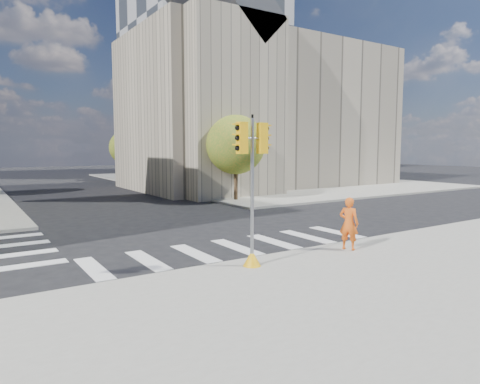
% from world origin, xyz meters
% --- Properties ---
extents(ground, '(160.00, 160.00, 0.00)m').
position_xyz_m(ground, '(0.00, 0.00, 0.00)').
color(ground, black).
rests_on(ground, ground).
extents(sidewalk_near, '(30.00, 14.00, 0.15)m').
position_xyz_m(sidewalk_near, '(0.00, -11.00, 0.07)').
color(sidewalk_near, gray).
rests_on(sidewalk_near, ground).
extents(sidewalk_far_right, '(28.00, 40.00, 0.15)m').
position_xyz_m(sidewalk_far_right, '(20.00, 26.00, 0.07)').
color(sidewalk_far_right, gray).
rests_on(sidewalk_far_right, ground).
extents(civic_building, '(26.00, 16.00, 19.39)m').
position_xyz_m(civic_building, '(15.59, 19.12, 7.26)').
color(civic_building, '#9F947E').
rests_on(civic_building, ground).
extents(office_tower, '(20.00, 18.00, 30.00)m').
position_xyz_m(office_tower, '(22.00, 42.00, 15.00)').
color(office_tower, '#9EA0A3').
rests_on(office_tower, ground).
extents(tree_re_near, '(4.20, 4.20, 6.16)m').
position_xyz_m(tree_re_near, '(7.50, 10.00, 4.05)').
color(tree_re_near, '#382616').
rests_on(tree_re_near, ground).
extents(tree_re_mid, '(4.60, 4.60, 6.66)m').
position_xyz_m(tree_re_mid, '(7.50, 22.00, 4.35)').
color(tree_re_mid, '#382616').
rests_on(tree_re_mid, ground).
extents(tree_re_far, '(4.00, 4.00, 5.88)m').
position_xyz_m(tree_re_far, '(7.50, 34.00, 3.87)').
color(tree_re_far, '#382616').
rests_on(tree_re_far, ground).
extents(lamp_near, '(0.35, 0.18, 8.11)m').
position_xyz_m(lamp_near, '(8.00, 14.00, 4.58)').
color(lamp_near, black).
rests_on(lamp_near, sidewalk_far_right).
extents(lamp_far, '(0.35, 0.18, 8.11)m').
position_xyz_m(lamp_far, '(8.00, 28.00, 4.58)').
color(lamp_far, black).
rests_on(lamp_far, sidewalk_far_right).
extents(traffic_signal, '(1.07, 0.56, 4.68)m').
position_xyz_m(traffic_signal, '(-1.39, -4.93, 2.14)').
color(traffic_signal, '#EBA80C').
rests_on(traffic_signal, sidewalk_near).
extents(photographer, '(0.72, 0.83, 1.91)m').
position_xyz_m(photographer, '(2.79, -5.03, 1.11)').
color(photographer, orange).
rests_on(photographer, sidewalk_near).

